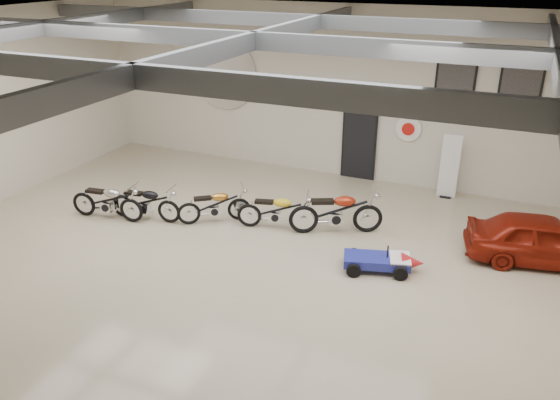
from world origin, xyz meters
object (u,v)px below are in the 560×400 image
at_px(banner_stand, 449,166).
at_px(motorcycle_silver, 106,200).
at_px(motorcycle_gold, 214,205).
at_px(go_kart, 384,258).
at_px(motorcycle_black, 145,202).
at_px(motorcycle_yellow, 275,210).
at_px(vintage_car, 543,240).
at_px(motorcycle_red, 336,211).

distance_m(banner_stand, motorcycle_silver, 9.14).
bearing_deg(motorcycle_gold, banner_stand, 1.40).
height_order(motorcycle_gold, go_kart, motorcycle_gold).
bearing_deg(banner_stand, motorcycle_silver, -149.20).
bearing_deg(go_kart, motorcycle_black, 163.30).
distance_m(motorcycle_silver, motorcycle_yellow, 4.32).
height_order(motorcycle_black, motorcycle_gold, motorcycle_black).
distance_m(motorcycle_yellow, vintage_car, 6.03).
bearing_deg(motorcycle_silver, vintage_car, 3.91).
bearing_deg(motorcycle_red, banner_stand, 31.29).
distance_m(motorcycle_black, go_kart, 6.15).
height_order(motorcycle_silver, motorcycle_gold, motorcycle_silver).
bearing_deg(motorcycle_gold, go_kart, -44.01).
bearing_deg(go_kart, vintage_car, 13.53).
relative_size(motorcycle_silver, motorcycle_yellow, 1.04).
relative_size(banner_stand, motorcycle_yellow, 0.98).
relative_size(motorcycle_red, go_kart, 1.30).
relative_size(banner_stand, motorcycle_silver, 0.94).
bearing_deg(go_kart, motorcycle_red, 123.03).
relative_size(banner_stand, motorcycle_gold, 1.02).
height_order(motorcycle_silver, motorcycle_yellow, motorcycle_silver).
bearing_deg(motorcycle_black, motorcycle_gold, 11.40).
relative_size(banner_stand, motorcycle_red, 0.83).
xyz_separation_m(motorcycle_gold, go_kart, (4.48, -0.63, -0.16)).
bearing_deg(motorcycle_gold, motorcycle_yellow, -25.56).
xyz_separation_m(banner_stand, vintage_car, (2.38, -2.82, -0.37)).
bearing_deg(banner_stand, motorcycle_red, -124.74).
xyz_separation_m(motorcycle_silver, motorcycle_yellow, (4.15, 1.20, -0.02)).
bearing_deg(go_kart, motorcycle_gold, 155.82).
bearing_deg(go_kart, motorcycle_yellow, 146.38).
height_order(motorcycle_gold, motorcycle_yellow, motorcycle_yellow).
bearing_deg(motorcycle_black, motorcycle_silver, -167.42).
xyz_separation_m(motorcycle_silver, vintage_car, (10.12, 2.02, 0.04)).
height_order(banner_stand, motorcycle_black, banner_stand).
bearing_deg(vintage_car, banner_stand, 28.83).
height_order(motorcycle_black, motorcycle_yellow, motorcycle_black).
height_order(banner_stand, motorcycle_red, banner_stand).
bearing_deg(banner_stand, motorcycle_gold, -143.86).
height_order(banner_stand, vintage_car, banner_stand).
distance_m(motorcycle_black, vintage_car, 9.35).
distance_m(banner_stand, motorcycle_black, 8.18).
distance_m(motorcycle_gold, motorcycle_red, 3.06).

